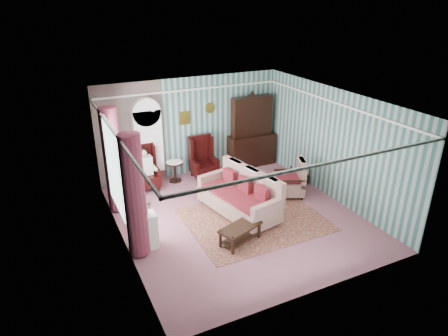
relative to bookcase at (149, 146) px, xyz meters
name	(u,v)px	position (x,y,z in m)	size (l,w,h in m)	color
floor	(238,217)	(1.35, -2.84, -1.12)	(6.00, 6.00, 0.00)	#94565F
room_shell	(211,141)	(0.73, -2.66, 0.89)	(5.53, 6.02, 2.91)	#366361
bookcase	(149,146)	(0.00, 0.00, 0.00)	(0.80, 0.28, 2.24)	white
dresser_hutch	(252,129)	(3.25, -0.12, 0.06)	(1.50, 0.56, 2.36)	black
wingback_left	(145,169)	(-0.25, -0.39, -0.50)	(0.76, 0.80, 1.25)	black
wingback_right	(204,158)	(1.50, -0.39, -0.50)	(0.76, 0.80, 1.25)	black
seated_woman	(145,170)	(-0.25, -0.39, -0.53)	(0.44, 0.40, 1.18)	beige
round_side_table	(175,172)	(0.65, -0.24, -0.82)	(0.50, 0.50, 0.60)	black
nest_table	(300,175)	(3.82, -1.94, -0.85)	(0.45, 0.38, 0.54)	black
plant_stand	(144,232)	(-1.05, -3.14, -0.72)	(0.55, 0.35, 0.80)	white
rug	(254,219)	(1.65, -3.14, -1.11)	(3.20, 2.60, 0.01)	#451719
sofa	(239,194)	(1.45, -2.70, -0.59)	(2.23, 1.04, 1.07)	beige
floral_armchair	(289,179)	(3.13, -2.39, -0.64)	(0.85, 0.73, 0.97)	beige
coffee_table	(240,234)	(0.89, -3.85, -0.91)	(0.98, 0.46, 0.41)	black
potted_plant_a	(142,210)	(-1.07, -3.28, -0.11)	(0.38, 0.33, 0.42)	#204C17
potted_plant_b	(141,203)	(-1.04, -3.02, -0.08)	(0.27, 0.22, 0.49)	#1B4A17
potted_plant_c	(139,205)	(-1.08, -3.06, -0.11)	(0.24, 0.24, 0.43)	#1D581B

